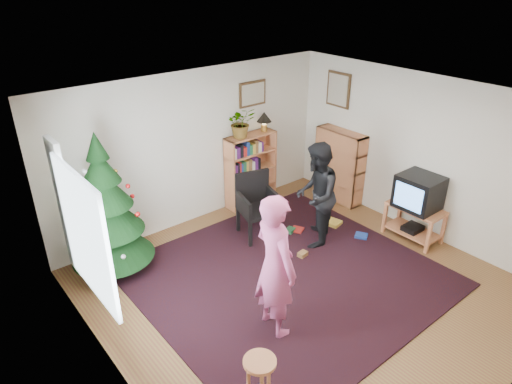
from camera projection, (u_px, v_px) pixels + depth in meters
floor at (302, 287)px, 6.13m from camera, size 5.00×5.00×0.00m
ceiling at (312, 105)px, 5.01m from camera, size 5.00×5.00×0.00m
wall_back at (196, 148)px, 7.30m from camera, size 5.00×0.02×2.50m
wall_left at (112, 288)px, 4.15m from camera, size 0.02×5.00×2.50m
wall_right at (422, 156)px, 6.98m from camera, size 0.02×5.00×2.50m
rug at (287, 276)px, 6.33m from camera, size 3.80×3.60×0.02m
window_pane at (86, 236)px, 4.47m from camera, size 0.04×1.20×1.40m
curtain at (65, 208)px, 4.98m from camera, size 0.06×0.35×1.60m
picture_back at (252, 94)px, 7.62m from camera, size 0.55×0.03×0.42m
picture_right at (338, 90)px, 7.87m from camera, size 0.03×0.50×0.60m
christmas_tree at (108, 216)px, 6.12m from camera, size 1.13×1.13×2.05m
bookshelf_back at (251, 169)px, 8.01m from camera, size 0.95×0.30×1.30m
bookshelf_right at (339, 165)px, 8.17m from camera, size 0.30×0.95×1.30m
tv_stand at (414, 220)px, 7.10m from camera, size 0.47×0.84×0.55m
crt_tv at (419, 192)px, 6.88m from camera, size 0.55×0.59×0.52m
armchair at (254, 202)px, 7.12m from camera, size 0.69×0.70×1.02m
stool at (260, 370)px, 4.36m from camera, size 0.32×0.32×0.54m
person_standing at (275, 266)px, 5.07m from camera, size 0.50×0.69×1.77m
person_by_chair at (316, 195)px, 6.77m from camera, size 1.00×0.97×1.63m
potted_plant at (241, 122)px, 7.50m from camera, size 0.56×0.52×0.51m
table_lamp at (264, 118)px, 7.80m from camera, size 0.25×0.25×0.34m
floor_clutter at (317, 234)px, 7.25m from camera, size 1.29×1.03×0.08m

